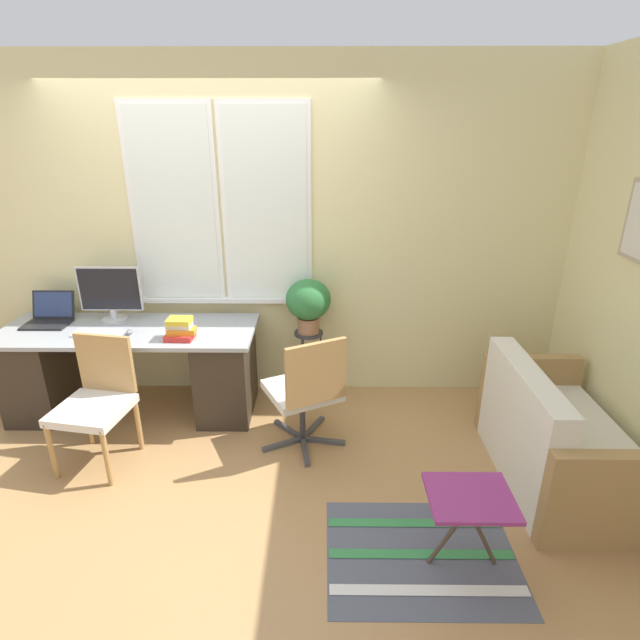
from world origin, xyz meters
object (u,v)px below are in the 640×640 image
object	(u,v)px
potted_plant	(308,302)
folding_stool	(470,502)
book_stack	(180,329)
laptop	(49,317)
couch_loveseat	(554,442)
monitor	(110,293)
keyboard	(97,333)
office_chair_swivel	(306,390)
plant_stand	(309,341)
desk_chair_wooden	(96,399)
mouse	(129,332)

from	to	relation	value
potted_plant	folding_stool	size ratio (longest dim) A/B	0.97
book_stack	potted_plant	size ratio (longest dim) A/B	0.50
laptop	couch_loveseat	world-z (taller)	laptop
monitor	potted_plant	distance (m)	1.56
book_stack	monitor	bearing A→B (deg)	150.46
keyboard	office_chair_swivel	xyz separation A→B (m)	(1.59, -0.38, -0.27)
couch_loveseat	plant_stand	bearing A→B (deg)	57.89
keyboard	desk_chair_wooden	xyz separation A→B (m)	(0.18, -0.52, -0.26)
couch_loveseat	potted_plant	distance (m)	2.00
keyboard	potted_plant	world-z (taller)	potted_plant
folding_stool	mouse	bearing A→B (deg)	147.32
monitor	desk_chair_wooden	size ratio (longest dim) A/B	0.56
mouse	potted_plant	distance (m)	1.38
monitor	book_stack	xyz separation A→B (m)	(0.63, -0.36, -0.16)
monitor	mouse	world-z (taller)	monitor
book_stack	potted_plant	bearing A→B (deg)	22.10
laptop	folding_stool	size ratio (longest dim) A/B	0.73
mouse	book_stack	size ratio (longest dim) A/B	0.32
laptop	keyboard	bearing A→B (deg)	-25.13
keyboard	book_stack	distance (m)	0.66
desk_chair_wooden	folding_stool	distance (m)	2.45
desk_chair_wooden	potted_plant	size ratio (longest dim) A/B	1.96
laptop	monitor	distance (m)	0.52
couch_loveseat	folding_stool	bearing A→B (deg)	133.20
plant_stand	laptop	bearing A→B (deg)	-177.67
monitor	office_chair_swivel	size ratio (longest dim) A/B	0.55
mouse	laptop	bearing A→B (deg)	162.90
keyboard	laptop	bearing A→B (deg)	154.87
monitor	mouse	size ratio (longest dim) A/B	6.77
mouse	plant_stand	xyz separation A→B (m)	(1.34, 0.30, -0.21)
keyboard	office_chair_swivel	world-z (taller)	office_chair_swivel
mouse	desk_chair_wooden	size ratio (longest dim) A/B	0.08
monitor	keyboard	bearing A→B (deg)	-94.93
laptop	book_stack	bearing A→B (deg)	-14.72
monitor	book_stack	world-z (taller)	monitor
mouse	office_chair_swivel	xyz separation A→B (m)	(1.34, -0.38, -0.27)
desk_chair_wooden	plant_stand	xyz separation A→B (m)	(1.41, 0.82, 0.06)
mouse	office_chair_swivel	world-z (taller)	office_chair_swivel
desk_chair_wooden	plant_stand	size ratio (longest dim) A/B	1.42
laptop	potted_plant	bearing A→B (deg)	2.33
plant_stand	potted_plant	distance (m)	0.35
monitor	plant_stand	bearing A→B (deg)	0.73
book_stack	plant_stand	distance (m)	1.04
laptop	mouse	size ratio (longest dim) A/B	4.63
desk_chair_wooden	office_chair_swivel	xyz separation A→B (m)	(1.41, 0.14, -0.00)
mouse	potted_plant	size ratio (longest dim) A/B	0.16
monitor	plant_stand	world-z (taller)	monitor
mouse	folding_stool	xyz separation A→B (m)	(2.21, -1.42, -0.33)
monitor	office_chair_swivel	world-z (taller)	monitor
plant_stand	folding_stool	world-z (taller)	plant_stand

